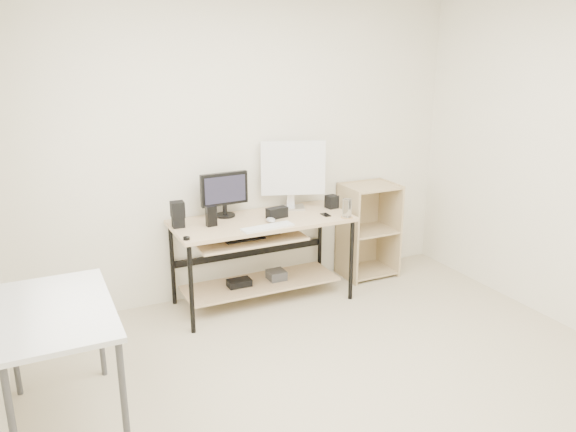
% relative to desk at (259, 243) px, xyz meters
% --- Properties ---
extents(room, '(4.01, 4.01, 2.62)m').
position_rel_desk_xyz_m(room, '(-0.11, -1.62, 0.78)').
color(room, beige).
rests_on(room, ground).
extents(desk, '(1.50, 0.65, 0.75)m').
position_rel_desk_xyz_m(desk, '(0.00, 0.00, 0.00)').
color(desk, tan).
rests_on(desk, ground).
extents(side_table, '(0.60, 1.00, 0.75)m').
position_rel_desk_xyz_m(side_table, '(-1.65, -1.06, 0.13)').
color(side_table, white).
rests_on(side_table, ground).
extents(shelf_unit, '(0.50, 0.40, 0.90)m').
position_rel_desk_xyz_m(shelf_unit, '(1.18, 0.16, -0.09)').
color(shelf_unit, tan).
rests_on(shelf_unit, ground).
extents(black_monitor, '(0.41, 0.17, 0.38)m').
position_rel_desk_xyz_m(black_monitor, '(-0.23, 0.20, 0.43)').
color(black_monitor, black).
rests_on(black_monitor, desk).
extents(white_imac, '(0.55, 0.24, 0.60)m').
position_rel_desk_xyz_m(white_imac, '(0.40, 0.18, 0.56)').
color(white_imac, silver).
rests_on(white_imac, desk).
extents(keyboard, '(0.44, 0.16, 0.01)m').
position_rel_desk_xyz_m(keyboard, '(-0.03, -0.25, 0.22)').
color(keyboard, white).
rests_on(keyboard, desk).
extents(mouse, '(0.07, 0.12, 0.04)m').
position_rel_desk_xyz_m(mouse, '(0.05, -0.12, 0.23)').
color(mouse, '#B4B4B9').
rests_on(mouse, desk).
extents(center_speaker, '(0.19, 0.11, 0.09)m').
position_rel_desk_xyz_m(center_speaker, '(0.15, -0.03, 0.26)').
color(center_speaker, black).
rests_on(center_speaker, desk).
extents(speaker_left, '(0.11, 0.11, 0.21)m').
position_rel_desk_xyz_m(speaker_left, '(-0.66, 0.08, 0.32)').
color(speaker_left, black).
rests_on(speaker_left, desk).
extents(speaker_right, '(0.10, 0.10, 0.11)m').
position_rel_desk_xyz_m(speaker_right, '(0.72, 0.04, 0.27)').
color(speaker_right, black).
rests_on(speaker_right, desk).
extents(audio_controller, '(0.09, 0.06, 0.16)m').
position_rel_desk_xyz_m(audio_controller, '(-0.41, -0.01, 0.29)').
color(audio_controller, black).
rests_on(audio_controller, desk).
extents(volume_puck, '(0.07, 0.07, 0.02)m').
position_rel_desk_xyz_m(volume_puck, '(-0.69, -0.25, 0.22)').
color(volume_puck, black).
rests_on(volume_puck, desk).
extents(smartphone, '(0.06, 0.11, 0.01)m').
position_rel_desk_xyz_m(smartphone, '(0.56, -0.14, 0.22)').
color(smartphone, black).
rests_on(smartphone, desk).
extents(coaster, '(0.12, 0.12, 0.01)m').
position_rel_desk_xyz_m(coaster, '(0.69, -0.27, 0.21)').
color(coaster, '#A87D4C').
rests_on(coaster, desk).
extents(drinking_glass, '(0.10, 0.10, 0.15)m').
position_rel_desk_xyz_m(drinking_glass, '(0.69, -0.27, 0.30)').
color(drinking_glass, white).
rests_on(drinking_glass, coaster).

